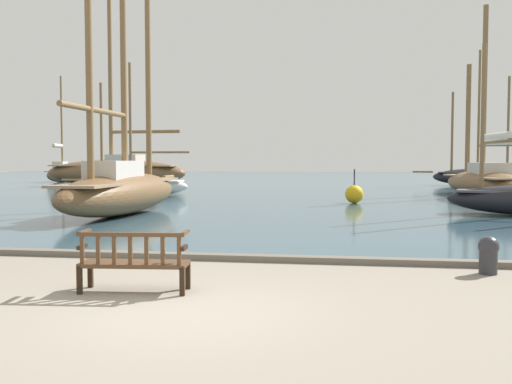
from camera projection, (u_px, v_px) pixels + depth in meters
name	position (u px, v px, depth m)	size (l,w,h in m)	color
ground_plane	(178.00, 312.00, 7.40)	(160.00, 160.00, 0.00)	gray
harbor_water	(318.00, 181.00, 50.84)	(100.00, 80.00, 0.08)	#385666
quay_edge_kerb	(234.00, 257.00, 11.20)	(40.00, 0.30, 0.12)	#675F54
park_bench	(134.00, 261.00, 8.50)	(1.64, 0.65, 0.92)	black
sailboat_mid_starboard	(116.00, 171.00, 40.21)	(10.71, 3.77, 13.29)	brown
sailboat_centre_channel	(122.00, 186.00, 19.82)	(2.30, 10.02, 11.85)	brown
sailboat_outer_starboard	(481.00, 174.00, 41.24)	(8.02, 2.99, 9.76)	black
sailboat_outer_port	(62.00, 173.00, 48.85)	(2.66, 6.38, 9.04)	brown
sailboat_nearest_starboard	(484.00, 180.00, 28.97)	(3.50, 9.02, 9.70)	brown
sailboat_far_starboard	(133.00, 184.00, 29.67)	(7.08, 1.61, 6.90)	silver
mooring_bollard	(488.00, 253.00, 9.85)	(0.35, 0.35, 0.66)	#2D2D33
channel_buoy	(354.00, 194.00, 24.83)	(0.79, 0.79, 1.49)	gold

